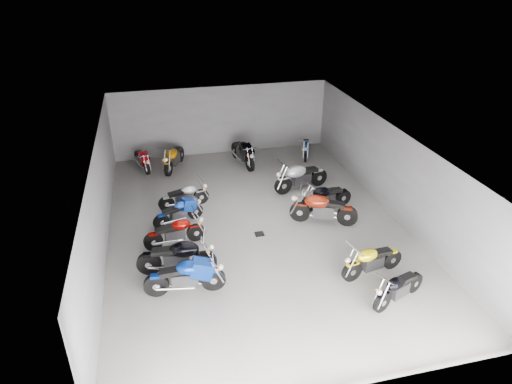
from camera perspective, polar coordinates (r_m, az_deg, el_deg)
ground at (r=16.04m, az=0.00°, el=-4.35°), size 14.00×14.00×0.00m
wall_back at (r=21.61m, az=-4.34°, el=8.94°), size 10.00×0.10×3.20m
wall_left at (r=15.04m, az=-18.87°, el=-1.26°), size 0.10×14.00×3.20m
wall_right at (r=17.00m, az=16.64°, el=2.48°), size 0.10×14.00×3.20m
ceiling at (r=14.60m, az=0.00°, el=6.44°), size 10.00×14.00×0.04m
drain_grate at (r=15.63m, az=0.43°, el=-5.27°), size 0.32×0.32×0.01m
motorcycle_left_b at (r=13.01m, az=-8.78°, el=-10.40°), size 2.29×0.49×1.00m
motorcycle_left_c at (r=13.75m, az=-9.78°, el=-8.02°), size 2.36×0.64×1.04m
motorcycle_left_d at (r=15.06m, az=-10.04°, el=-4.96°), size 2.03×0.52×0.90m
motorcycle_left_e at (r=16.23m, az=-9.60°, el=-2.49°), size 1.81×0.81×0.83m
motorcycle_left_f at (r=17.24m, az=-8.94°, el=-0.50°), size 1.93×0.55×0.85m
motorcycle_right_a at (r=13.19m, az=17.39°, el=-11.34°), size 1.85×0.88×0.86m
motorcycle_right_b at (r=13.96m, az=14.28°, el=-8.28°), size 2.07×0.59×0.92m
motorcycle_right_d at (r=16.14m, az=8.35°, el=-2.08°), size 2.25×1.10×1.05m
motorcycle_right_e at (r=17.09m, az=8.68°, el=-0.59°), size 2.10×0.55×0.93m
motorcycle_right_f at (r=18.35m, az=5.59°, el=1.91°), size 2.37×0.75×1.06m
motorcycle_back_a at (r=20.73m, az=-14.05°, el=3.97°), size 0.68×1.89×0.85m
motorcycle_back_b at (r=20.45m, az=-10.23°, el=4.27°), size 1.02×2.12×0.99m
motorcycle_back_d at (r=20.56m, az=-1.65°, el=4.93°), size 0.65×2.35×1.04m
motorcycle_back_f at (r=21.55m, az=6.24°, el=5.54°), size 0.75×1.82×0.83m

